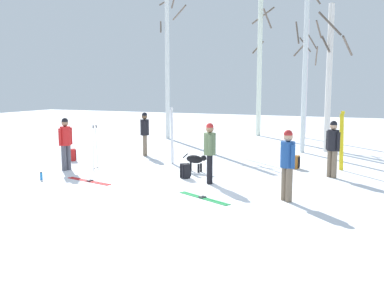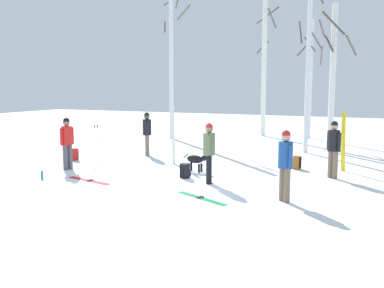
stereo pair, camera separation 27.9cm
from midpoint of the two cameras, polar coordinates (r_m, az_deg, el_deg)
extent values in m
plane|color=white|center=(11.49, -5.72, -6.14)|extent=(60.00, 60.00, 0.00)
cylinder|color=black|center=(12.11, 1.69, -3.41)|extent=(0.16, 0.16, 0.82)
cylinder|color=black|center=(12.28, 1.68, -3.25)|extent=(0.16, 0.16, 0.82)
cylinder|color=#566B47|center=(12.08, 1.70, 0.03)|extent=(0.34, 0.34, 0.62)
sphere|color=#997051|center=(12.03, 1.71, 2.01)|extent=(0.22, 0.22, 0.22)
sphere|color=#B22626|center=(12.02, 1.71, 2.30)|extent=(0.21, 0.21, 0.21)
cylinder|color=#566B47|center=(11.87, 1.72, -0.20)|extent=(0.10, 0.10, 0.56)
cylinder|color=#566B47|center=(12.29, 1.68, 0.06)|extent=(0.10, 0.10, 0.56)
cylinder|color=#72604C|center=(10.63, 11.40, -5.13)|extent=(0.16, 0.16, 0.82)
cylinder|color=#72604C|center=(10.49, 11.95, -5.32)|extent=(0.16, 0.16, 0.82)
cylinder|color=#1E478C|center=(10.42, 11.78, -1.36)|extent=(0.34, 0.34, 0.62)
sphere|color=tan|center=(10.37, 11.85, 0.93)|extent=(0.22, 0.22, 0.22)
sphere|color=#B22626|center=(10.36, 11.85, 1.26)|extent=(0.21, 0.21, 0.21)
cylinder|color=#1E478C|center=(10.60, 11.13, -1.31)|extent=(0.10, 0.10, 0.56)
cylinder|color=#1E478C|center=(10.26, 12.45, -1.64)|extent=(0.10, 0.10, 0.56)
cylinder|color=#4C4C56|center=(14.78, -16.53, -1.70)|extent=(0.16, 0.16, 0.82)
cylinder|color=#4C4C56|center=(14.67, -17.09, -1.79)|extent=(0.16, 0.16, 0.82)
cylinder|color=red|center=(14.63, -16.92, 1.04)|extent=(0.34, 0.34, 0.62)
sphere|color=#997051|center=(14.59, -16.99, 2.68)|extent=(0.22, 0.22, 0.22)
sphere|color=black|center=(14.58, -17.00, 2.91)|extent=(0.21, 0.21, 0.21)
cylinder|color=red|center=(14.75, -16.27, 1.04)|extent=(0.10, 0.10, 0.56)
cylinder|color=red|center=(14.50, -17.58, 0.88)|extent=(0.10, 0.10, 0.56)
cylinder|color=#72604C|center=(17.01, -6.69, -0.23)|extent=(0.16, 0.16, 0.82)
cylinder|color=#72604C|center=(17.19, -6.72, -0.15)|extent=(0.16, 0.16, 0.82)
cylinder|color=black|center=(17.02, -6.74, 2.21)|extent=(0.34, 0.34, 0.62)
sphere|color=brown|center=(16.98, -6.77, 3.62)|extent=(0.22, 0.22, 0.22)
sphere|color=black|center=(16.98, -6.77, 3.82)|extent=(0.21, 0.21, 0.21)
cylinder|color=black|center=(16.81, -6.71, 2.08)|extent=(0.10, 0.10, 0.56)
cylinder|color=black|center=(17.23, -6.78, 2.21)|extent=(0.10, 0.10, 0.56)
cylinder|color=#72604C|center=(13.65, 17.19, -2.48)|extent=(0.16, 0.16, 0.82)
cylinder|color=#72604C|center=(13.53, 17.73, -2.60)|extent=(0.16, 0.16, 0.82)
cylinder|color=black|center=(13.49, 17.58, 0.47)|extent=(0.34, 0.34, 0.62)
sphere|color=tan|center=(13.44, 17.65, 2.25)|extent=(0.22, 0.22, 0.22)
sphere|color=black|center=(13.44, 17.66, 2.51)|extent=(0.21, 0.21, 0.21)
cylinder|color=black|center=(13.64, 16.95, 0.49)|extent=(0.10, 0.10, 0.56)
cylinder|color=black|center=(13.35, 18.22, 0.29)|extent=(0.10, 0.10, 0.56)
ellipsoid|color=black|center=(13.82, -0.24, -2.02)|extent=(0.63, 0.30, 0.26)
sphere|color=black|center=(13.63, 0.96, -1.87)|extent=(0.18, 0.18, 0.18)
ellipsoid|color=black|center=(13.60, 1.19, -1.98)|extent=(0.11, 0.07, 0.06)
cylinder|color=black|center=(13.99, -1.46, -1.57)|extent=(0.19, 0.06, 0.17)
cylinder|color=black|center=(13.83, 0.62, -3.15)|extent=(0.07, 0.07, 0.28)
cylinder|color=black|center=(13.70, 0.28, -3.25)|extent=(0.07, 0.07, 0.28)
cylinder|color=black|center=(14.03, -0.75, -2.99)|extent=(0.07, 0.07, 0.28)
cylinder|color=black|center=(13.90, -1.09, -3.09)|extent=(0.07, 0.07, 0.28)
cube|color=yellow|center=(14.79, 18.54, 0.23)|extent=(0.13, 0.04, 1.85)
cube|color=yellow|center=(14.70, 18.70, 3.95)|extent=(0.06, 0.03, 0.10)
cube|color=yellow|center=(14.78, 18.76, 0.22)|extent=(0.13, 0.04, 1.85)
cube|color=yellow|center=(14.69, 18.93, 3.94)|extent=(0.06, 0.03, 0.10)
cube|color=white|center=(15.12, -3.27, 0.91)|extent=(0.05, 0.12, 1.92)
cube|color=white|center=(15.04, -3.30, 4.69)|extent=(0.03, 0.06, 0.10)
cube|color=white|center=(15.16, -3.12, 0.93)|extent=(0.05, 0.12, 1.92)
cube|color=white|center=(15.08, -3.14, 4.70)|extent=(0.03, 0.06, 0.10)
cube|color=red|center=(12.87, -14.25, -4.81)|extent=(1.66, 0.44, 0.02)
cube|color=#333338|center=(12.83, -14.11, -4.74)|extent=(0.13, 0.09, 0.03)
cube|color=red|center=(12.93, -13.91, -4.74)|extent=(1.66, 0.44, 0.02)
cube|color=#333338|center=(12.89, -13.77, -4.67)|extent=(0.13, 0.09, 0.03)
cube|color=green|center=(10.68, 1.01, -7.13)|extent=(1.54, 0.77, 0.02)
cube|color=#333338|center=(10.71, 0.83, -6.96)|extent=(0.14, 0.11, 0.03)
cube|color=green|center=(10.62, 0.61, -7.22)|extent=(1.54, 0.77, 0.02)
cube|color=#333338|center=(10.65, 0.43, -7.05)|extent=(0.14, 0.11, 0.03)
cylinder|color=#B2B2BC|center=(14.50, -13.02, -0.63)|extent=(0.02, 0.10, 1.38)
cylinder|color=black|center=(14.42, -13.10, 2.29)|extent=(0.04, 0.04, 0.10)
cylinder|color=black|center=(14.60, -12.94, -3.04)|extent=(0.07, 0.07, 0.01)
cylinder|color=#B2B2BC|center=(14.37, -13.40, -0.71)|extent=(0.02, 0.10, 1.38)
cylinder|color=black|center=(14.29, -13.49, 2.23)|extent=(0.04, 0.04, 0.10)
cylinder|color=black|center=(14.48, -13.32, -3.15)|extent=(0.07, 0.07, 0.01)
cube|color=red|center=(16.53, -15.98, -1.38)|extent=(0.32, 0.33, 0.44)
cube|color=red|center=(16.54, -16.42, -1.62)|extent=(0.18, 0.18, 0.20)
cube|color=black|center=(16.61, -15.60, -1.32)|extent=(0.04, 0.04, 0.37)
cube|color=black|center=(16.47, -15.56, -1.39)|extent=(0.04, 0.04, 0.37)
cube|color=black|center=(12.89, -1.55, -3.58)|extent=(0.33, 0.31, 0.44)
cube|color=black|center=(12.98, -1.08, -3.80)|extent=(0.20, 0.15, 0.20)
cube|color=black|center=(12.77, -1.80, -3.69)|extent=(0.04, 0.04, 0.37)
cube|color=black|center=(12.89, -2.16, -3.59)|extent=(0.04, 0.04, 0.37)
cube|color=#99591E|center=(14.76, 13.01, -2.34)|extent=(0.22, 0.28, 0.44)
cube|color=#99591E|center=(14.80, 12.52, -2.56)|extent=(0.08, 0.20, 0.20)
cube|color=black|center=(14.79, 13.51, -2.33)|extent=(0.03, 0.04, 0.37)
cube|color=black|center=(14.66, 13.36, -2.42)|extent=(0.03, 0.04, 0.37)
cylinder|color=#1E72BF|center=(13.48, -19.87, -4.03)|extent=(0.07, 0.07, 0.22)
cylinder|color=black|center=(13.46, -19.89, -3.52)|extent=(0.05, 0.05, 0.02)
cylinder|color=silver|center=(22.46, -3.65, 10.65)|extent=(0.22, 0.22, 7.81)
cylinder|color=brown|center=(23.27, -3.59, 18.45)|extent=(0.88, 0.39, 0.56)
cylinder|color=brown|center=(23.04, -2.06, 16.96)|extent=(1.18, 0.93, 0.59)
cylinder|color=brown|center=(22.62, -4.52, 15.18)|extent=(0.38, 0.64, 0.66)
cylinder|color=silver|center=(24.09, 8.58, 10.24)|extent=(0.26, 0.26, 7.69)
cylinder|color=brown|center=(24.45, 8.39, 12.53)|extent=(0.61, 0.45, 0.72)
cylinder|color=brown|center=(24.11, 9.61, 16.04)|extent=(0.34, 0.91, 0.96)
cylinder|color=brown|center=(24.96, 9.05, 16.43)|extent=(1.28, 0.13, 0.90)
cylinder|color=silver|center=(23.50, 14.46, 8.25)|extent=(0.19, 0.19, 6.13)
cylinder|color=brown|center=(23.57, 15.80, 11.11)|extent=(0.28, 1.04, 0.92)
cylinder|color=brown|center=(23.32, 15.13, 13.21)|extent=(0.61, 0.57, 0.99)
cylinder|color=brown|center=(23.31, 14.39, 12.61)|extent=(0.65, 0.16, 0.79)
cylinder|color=silver|center=(18.26, 14.29, 10.10)|extent=(0.19, 0.19, 7.16)
cylinder|color=brown|center=(18.26, 16.00, 14.37)|extent=(0.14, 1.03, 0.60)
cylinder|color=brown|center=(18.54, 13.72, 12.13)|extent=(0.50, 0.56, 0.64)
cylinder|color=brown|center=(18.30, 13.33, 14.15)|extent=(0.32, 0.72, 0.96)
cylinder|color=silver|center=(18.78, 17.23, 8.21)|extent=(0.24, 0.24, 6.04)
cylinder|color=brown|center=(18.65, 19.46, 12.14)|extent=(0.36, 1.40, 0.71)
cylinder|color=brown|center=(18.70, 16.85, 12.54)|extent=(0.46, 0.43, 0.71)
cylinder|color=brown|center=(18.51, 17.35, 14.97)|extent=(0.94, 0.09, 0.99)
camera|label=1|loc=(0.14, -90.61, -0.08)|focal=40.34mm
camera|label=2|loc=(0.14, 89.39, 0.08)|focal=40.34mm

